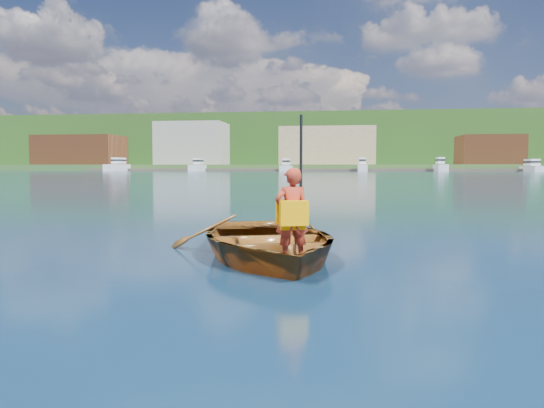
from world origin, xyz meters
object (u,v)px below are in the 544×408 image
object	(u,v)px
child_paddler	(292,214)
marina_yachts	(357,167)
rowboat	(266,241)
dock	(349,170)

from	to	relation	value
child_paddler	marina_yachts	size ratio (longest dim) A/B	0.01
rowboat	dock	xyz separation A→B (m)	(2.39, 148.78, 0.17)
rowboat	dock	size ratio (longest dim) A/B	0.03
child_paddler	rowboat	bearing A→B (deg)	118.35
dock	child_paddler	bearing A→B (deg)	-90.75
rowboat	dock	distance (m)	148.79
child_paddler	dock	xyz separation A→B (m)	(1.95, 149.58, -0.27)
dock	marina_yachts	size ratio (longest dim) A/B	1.12
child_paddler	dock	distance (m)	149.59
rowboat	child_paddler	world-z (taller)	child_paddler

